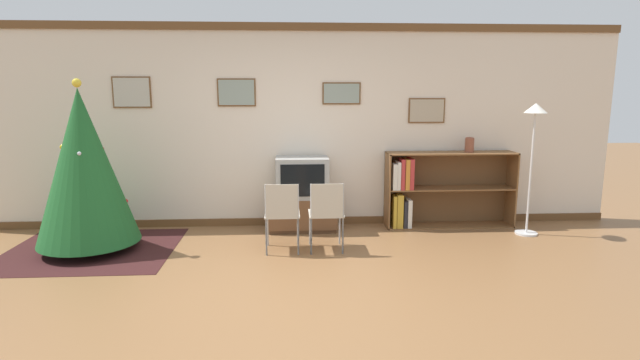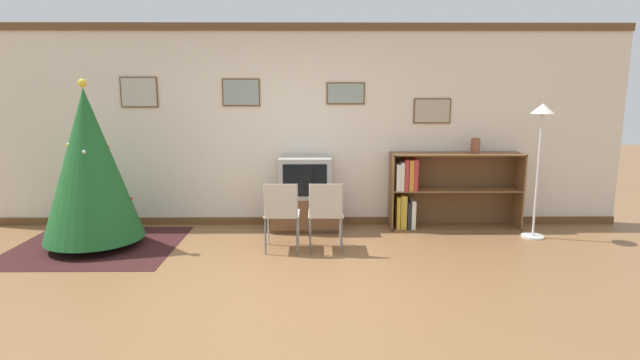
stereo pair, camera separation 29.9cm
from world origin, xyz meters
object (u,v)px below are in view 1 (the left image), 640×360
(folding_chair_right, at_px, (326,212))
(vase, at_px, (469,145))
(christmas_tree, at_px, (84,167))
(bookshelf, at_px, (429,190))
(television, at_px, (302,177))
(standing_lamp, at_px, (534,135))
(tv_console, at_px, (302,213))
(folding_chair_left, at_px, (282,213))

(folding_chair_right, xyz_separation_m, vase, (1.99, 0.99, 0.65))
(christmas_tree, relative_size, bookshelf, 1.13)
(television, xyz_separation_m, folding_chair_right, (0.25, -0.93, -0.24))
(standing_lamp, bearing_deg, bookshelf, 158.24)
(bookshelf, bearing_deg, standing_lamp, -21.76)
(bookshelf, distance_m, standing_lamp, 1.48)
(christmas_tree, relative_size, folding_chair_right, 2.40)
(christmas_tree, relative_size, tv_console, 2.18)
(christmas_tree, distance_m, television, 2.61)
(christmas_tree, relative_size, television, 2.88)
(christmas_tree, xyz_separation_m, television, (2.49, 0.71, -0.28))
(vase, bearing_deg, tv_console, -178.41)
(television, relative_size, folding_chair_left, 0.83)
(bookshelf, bearing_deg, vase, -1.77)
(christmas_tree, xyz_separation_m, folding_chair_left, (2.24, -0.21, -0.51))
(folding_chair_left, distance_m, bookshelf, 2.22)
(tv_console, bearing_deg, television, -90.00)
(bookshelf, distance_m, vase, 0.80)
(folding_chair_right, bearing_deg, vase, 26.43)
(christmas_tree, height_order, folding_chair_left, christmas_tree)
(vase, distance_m, standing_lamp, 0.81)
(tv_console, xyz_separation_m, folding_chair_right, (0.25, -0.93, 0.25))
(television, bearing_deg, folding_chair_right, -74.71)
(tv_console, distance_m, folding_chair_left, 0.99)
(christmas_tree, xyz_separation_m, folding_chair_right, (2.74, -0.21, -0.51))
(vase, bearing_deg, bookshelf, 178.23)
(bookshelf, height_order, vase, vase)
(vase, bearing_deg, christmas_tree, -170.66)
(tv_console, xyz_separation_m, folding_chair_left, (-0.25, -0.93, 0.25))
(folding_chair_right, relative_size, standing_lamp, 0.49)
(television, distance_m, bookshelf, 1.74)
(tv_console, distance_m, television, 0.49)
(television, height_order, standing_lamp, standing_lamp)
(christmas_tree, distance_m, folding_chair_right, 2.80)
(folding_chair_right, distance_m, vase, 2.32)
(christmas_tree, distance_m, vase, 4.80)
(folding_chair_right, bearing_deg, christmas_tree, 175.60)
(christmas_tree, bearing_deg, television, 16.01)
(standing_lamp, bearing_deg, christmas_tree, -176.49)
(television, height_order, folding_chair_right, television)
(television, height_order, bookshelf, bookshelf)
(tv_console, xyz_separation_m, television, (-0.00, -0.00, 0.49))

